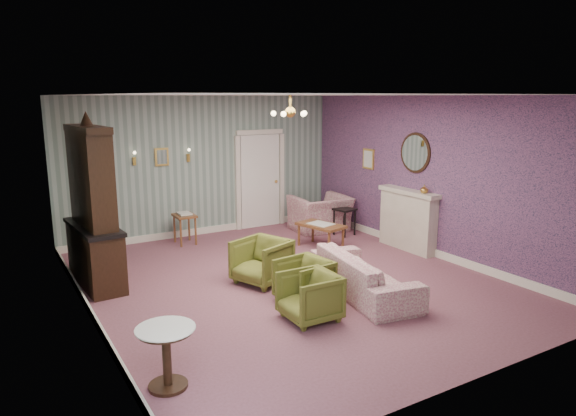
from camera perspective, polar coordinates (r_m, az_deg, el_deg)
floor at (r=8.38m, az=0.23°, el=-8.02°), size 7.00×7.00×0.00m
ceiling at (r=7.87m, az=0.25°, el=12.23°), size 7.00×7.00×0.00m
wall_back at (r=11.11m, az=-9.15°, el=4.53°), size 6.00×0.00×6.00m
wall_front at (r=5.39m, az=19.88°, el=-4.02°), size 6.00×0.00×6.00m
wall_left at (r=6.97m, az=-21.39°, el=-0.59°), size 0.00×7.00×7.00m
wall_right at (r=9.87m, az=15.36°, el=3.31°), size 0.00×7.00×7.00m
wall_right_floral at (r=9.86m, az=15.30°, el=3.31°), size 0.00×7.00×7.00m
door at (r=11.66m, az=-3.07°, el=3.18°), size 1.12×0.12×2.16m
olive_chair_a at (r=6.91m, az=2.36°, el=-9.39°), size 0.65×0.69×0.70m
olive_chair_b at (r=7.49m, az=1.74°, el=-7.70°), size 0.71×0.74×0.69m
olive_chair_c at (r=8.23m, az=-2.90°, el=-5.58°), size 0.93×0.95×0.77m
sofa_chintz at (r=7.85m, az=8.29°, el=-6.39°), size 0.96×2.17×0.82m
wingback_chair at (r=11.38m, az=3.56°, el=0.04°), size 1.22×0.84×1.02m
dresser at (r=8.45m, az=-20.66°, el=0.56°), size 0.65×1.60×2.61m
fireplace at (r=10.21m, az=12.93°, el=-1.26°), size 0.30×1.40×1.16m
mantel_vase at (r=9.79m, az=14.64°, el=2.00°), size 0.15×0.15×0.15m
oval_mirror at (r=10.07m, az=13.68°, el=5.87°), size 0.04×0.76×0.84m
framed_print at (r=11.10m, az=8.77°, el=5.31°), size 0.04×0.34×0.42m
coffee_table at (r=10.17m, az=3.58°, el=-3.02°), size 0.72×1.02×0.47m
side_table_black at (r=11.07m, az=6.17°, el=-1.52°), size 0.46×0.46×0.58m
pedestal_table at (r=5.56m, az=-13.08°, el=-15.60°), size 0.75×0.75×0.65m
nesting_table at (r=10.59m, az=-11.18°, el=-2.13°), size 0.40×0.50×0.65m
gilt_mirror_back at (r=10.74m, az=-13.59°, el=5.43°), size 0.28×0.06×0.36m
sconce_left at (r=10.58m, az=-16.41°, el=5.18°), size 0.16×0.12×0.30m
sconce_right at (r=10.90m, az=-10.79°, el=5.65°), size 0.16×0.12×0.30m
chandelier at (r=7.87m, az=0.25°, el=10.26°), size 0.56×0.56×0.36m
burgundy_cushion at (r=11.24m, az=3.78°, el=-0.28°), size 0.41×0.28×0.39m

